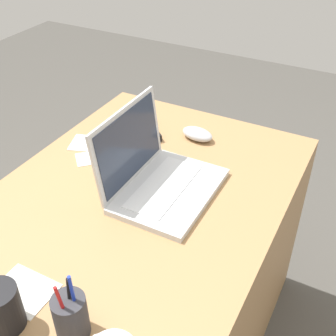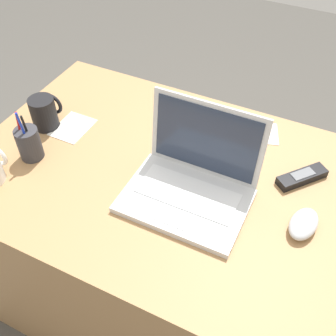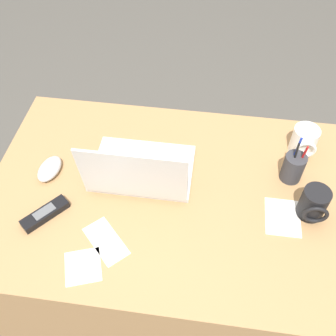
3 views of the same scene
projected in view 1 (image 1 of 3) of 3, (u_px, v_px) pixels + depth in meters
The scene contains 9 objects.
desk at pixel (134, 288), 1.44m from camera, with size 1.19×0.80×0.73m, color #A87C4F.
laptop at pixel (157, 176), 1.25m from camera, with size 0.34×0.27×0.24m.
computer_mouse at pixel (197, 134), 1.49m from camera, with size 0.07×0.11×0.04m, color silver.
coffee_mug_white at pixel (0, 308), 0.88m from camera, with size 0.08×0.09×0.11m.
cordless_phone at pixel (148, 129), 1.53m from camera, with size 0.13×0.14×0.03m.
pen_holder at pixel (71, 316), 0.86m from camera, with size 0.07×0.07×0.17m.
paper_note_near_laptop at pixel (87, 143), 1.48m from camera, with size 0.10×0.11×0.00m, color white.
paper_note_left at pixel (100, 157), 1.41m from camera, with size 0.08×0.16×0.00m, color white.
paper_note_right at pixel (24, 291), 0.98m from camera, with size 0.11×0.14×0.00m, color white.
Camera 1 is at (-0.77, -0.53, 1.52)m, focal length 46.46 mm.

